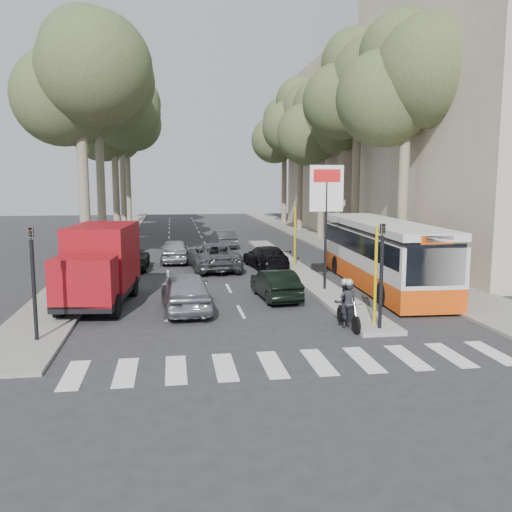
# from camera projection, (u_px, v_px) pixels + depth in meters

# --- Properties ---
(ground) EXTENTS (120.00, 120.00, 0.00)m
(ground) POSITION_uv_depth(u_px,v_px,m) (274.00, 325.00, 18.77)
(ground) COLOR #28282B
(ground) RESTS_ON ground
(sidewalk_right) EXTENTS (3.20, 70.00, 0.12)m
(sidewalk_right) POSITION_uv_depth(u_px,v_px,m) (320.00, 239.00, 44.52)
(sidewalk_right) COLOR gray
(sidewalk_right) RESTS_ON ground
(median_left) EXTENTS (2.40, 64.00, 0.12)m
(median_left) POSITION_uv_depth(u_px,v_px,m) (117.00, 239.00, 44.93)
(median_left) COLOR gray
(median_left) RESTS_ON ground
(traffic_island) EXTENTS (1.50, 26.00, 0.16)m
(traffic_island) POSITION_uv_depth(u_px,v_px,m) (295.00, 268.00, 30.01)
(traffic_island) COLOR gray
(traffic_island) RESTS_ON ground
(building_near) EXTENTS (11.00, 18.00, 18.00)m
(building_near) POSITION_uv_depth(u_px,v_px,m) (497.00, 110.00, 31.59)
(building_near) COLOR #C1B699
(building_near) RESTS_ON ground
(building_far) EXTENTS (11.00, 20.00, 16.00)m
(building_far) POSITION_uv_depth(u_px,v_px,m) (365.00, 148.00, 53.25)
(building_far) COLOR #B7A88E
(building_far) RESTS_ON ground
(billboard) EXTENTS (1.50, 12.10, 5.60)m
(billboard) POSITION_uv_depth(u_px,v_px,m) (326.00, 209.00, 23.63)
(billboard) COLOR yellow
(billboard) RESTS_ON ground
(traffic_light_island) EXTENTS (0.16, 0.41, 3.60)m
(traffic_light_island) POSITION_uv_depth(u_px,v_px,m) (382.00, 258.00, 17.45)
(traffic_light_island) COLOR black
(traffic_light_island) RESTS_ON ground
(traffic_light_left) EXTENTS (0.16, 0.41, 3.60)m
(traffic_light_left) POSITION_uv_depth(u_px,v_px,m) (32.00, 264.00, 16.28)
(traffic_light_left) COLOR black
(traffic_light_left) RESTS_ON ground
(tree_l_a) EXTENTS (7.40, 7.20, 14.10)m
(tree_l_a) POSITION_uv_depth(u_px,v_px,m) (82.00, 74.00, 27.95)
(tree_l_a) COLOR #6B604C
(tree_l_a) RESTS_ON ground
(tree_l_b) EXTENTS (7.40, 7.20, 14.88)m
(tree_l_b) POSITION_uv_depth(u_px,v_px,m) (99.00, 86.00, 35.66)
(tree_l_b) COLOR #6B604C
(tree_l_b) RESTS_ON ground
(tree_l_c) EXTENTS (7.40, 7.20, 13.71)m
(tree_l_c) POSITION_uv_depth(u_px,v_px,m) (115.00, 116.00, 43.66)
(tree_l_c) COLOR #6B604C
(tree_l_c) RESTS_ON ground
(tree_l_d) EXTENTS (7.40, 7.20, 15.66)m
(tree_l_d) POSITION_uv_depth(u_px,v_px,m) (122.00, 107.00, 51.23)
(tree_l_d) COLOR #6B604C
(tree_l_d) RESTS_ON ground
(tree_l_e) EXTENTS (7.40, 7.20, 14.49)m
(tree_l_e) POSITION_uv_depth(u_px,v_px,m) (128.00, 126.00, 59.18)
(tree_l_e) COLOR #6B604C
(tree_l_e) RESTS_ON ground
(tree_r_a) EXTENTS (7.40, 7.20, 14.10)m
(tree_r_a) POSITION_uv_depth(u_px,v_px,m) (409.00, 76.00, 28.58)
(tree_r_a) COLOR #6B604C
(tree_r_a) RESTS_ON ground
(tree_r_b) EXTENTS (7.40, 7.20, 15.27)m
(tree_r_b) POSITION_uv_depth(u_px,v_px,m) (360.00, 82.00, 36.27)
(tree_r_b) COLOR #6B604C
(tree_r_b) RESTS_ON ground
(tree_r_c) EXTENTS (7.40, 7.20, 13.32)m
(tree_r_c) POSITION_uv_depth(u_px,v_px,m) (323.00, 121.00, 44.31)
(tree_r_c) COLOR #6B604C
(tree_r_c) RESTS_ON ground
(tree_r_d) EXTENTS (7.40, 7.20, 14.88)m
(tree_r_d) POSITION_uv_depth(u_px,v_px,m) (302.00, 115.00, 51.96)
(tree_r_d) COLOR #6B604C
(tree_r_d) RESTS_ON ground
(tree_r_e) EXTENTS (7.40, 7.20, 14.10)m
(tree_r_e) POSITION_uv_depth(u_px,v_px,m) (285.00, 130.00, 59.90)
(tree_r_e) COLOR #6B604C
(tree_r_e) RESTS_ON ground
(silver_hatchback) EXTENTS (2.01, 4.56, 1.53)m
(silver_hatchback) POSITION_uv_depth(u_px,v_px,m) (186.00, 291.00, 20.63)
(silver_hatchback) COLOR #ABACB3
(silver_hatchback) RESTS_ON ground
(dark_hatchback) EXTENTS (1.64, 3.91, 1.26)m
(dark_hatchback) POSITION_uv_depth(u_px,v_px,m) (275.00, 284.00, 22.69)
(dark_hatchback) COLOR black
(dark_hatchback) RESTS_ON ground
(queue_car_a) EXTENTS (2.90, 5.61, 1.51)m
(queue_car_a) POSITION_uv_depth(u_px,v_px,m) (213.00, 256.00, 30.04)
(queue_car_a) COLOR #4F5257
(queue_car_a) RESTS_ON ground
(queue_car_b) EXTENTS (2.32, 4.55, 1.26)m
(queue_car_b) POSITION_uv_depth(u_px,v_px,m) (266.00, 257.00, 30.67)
(queue_car_b) COLOR black
(queue_car_b) RESTS_ON ground
(queue_car_c) EXTENTS (1.72, 4.19, 1.42)m
(queue_car_c) POSITION_uv_depth(u_px,v_px,m) (174.00, 251.00, 32.63)
(queue_car_c) COLOR #B0B2B9
(queue_car_c) RESTS_ON ground
(queue_car_d) EXTENTS (1.79, 4.06, 1.30)m
(queue_car_d) POSITION_uv_depth(u_px,v_px,m) (223.00, 239.00, 39.79)
(queue_car_d) COLOR #46494E
(queue_car_d) RESTS_ON ground
(queue_car_e) EXTENTS (1.75, 4.23, 1.22)m
(queue_car_e) POSITION_uv_depth(u_px,v_px,m) (133.00, 259.00, 30.13)
(queue_car_e) COLOR black
(queue_car_e) RESTS_ON ground
(red_truck) EXTENTS (2.82, 6.14, 3.17)m
(red_truck) POSITION_uv_depth(u_px,v_px,m) (100.00, 264.00, 21.48)
(red_truck) COLOR black
(red_truck) RESTS_ON ground
(city_bus) EXTENTS (3.08, 11.85, 3.10)m
(city_bus) POSITION_uv_depth(u_px,v_px,m) (381.00, 252.00, 25.23)
(city_bus) COLOR #D4460B
(city_bus) RESTS_ON ground
(motorcycle) EXTENTS (0.73, 2.00, 1.70)m
(motorcycle) POSITION_uv_depth(u_px,v_px,m) (346.00, 304.00, 18.42)
(motorcycle) COLOR black
(motorcycle) RESTS_ON ground
(pedestrian_near) EXTENTS (0.65, 1.12, 1.81)m
(pedestrian_near) POSITION_uv_depth(u_px,v_px,m) (393.00, 252.00, 29.92)
(pedestrian_near) COLOR #3A314A
(pedestrian_near) RESTS_ON sidewalk_right
(pedestrian_far) EXTENTS (1.09, 0.95, 1.58)m
(pedestrian_far) POSITION_uv_depth(u_px,v_px,m) (378.00, 246.00, 33.38)
(pedestrian_far) COLOR #6D5C52
(pedestrian_far) RESTS_ON sidewalk_right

